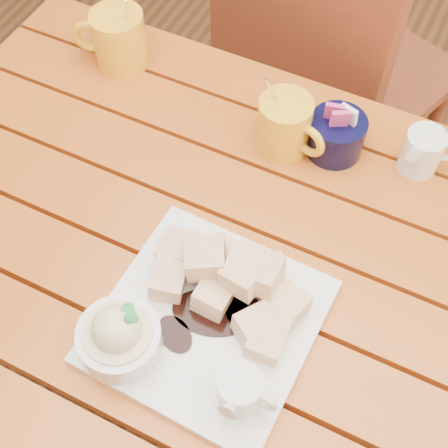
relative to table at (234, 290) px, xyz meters
The scene contains 8 objects.
ground 0.64m from the table, 90.00° to the right, with size 5.00×5.00×0.00m, color #563018.
table is the anchor object (origin of this frame).
dessert_plate 0.19m from the table, 89.81° to the right, with size 0.29×0.29×0.11m.
coffee_mug_left 0.49m from the table, 142.28° to the left, with size 0.13×0.09×0.16m.
coffee_mug_right 0.28m from the table, 95.06° to the left, with size 0.12×0.09×0.15m.
cream_pitcher 0.37m from the table, 55.66° to the left, with size 0.09×0.08×0.08m.
sugar_caddy 0.30m from the table, 77.54° to the left, with size 0.09×0.09×0.10m.
chair_far 0.67m from the table, 97.78° to the left, with size 0.59×0.59×0.97m.
Camera 1 is at (0.19, -0.43, 1.55)m, focal length 50.00 mm.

